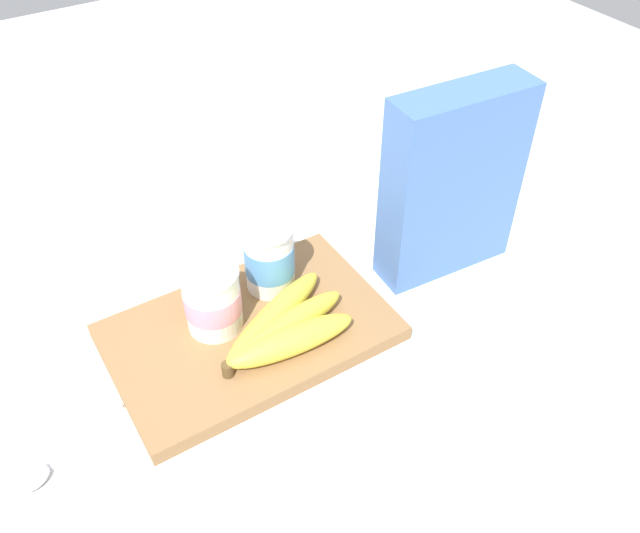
{
  "coord_description": "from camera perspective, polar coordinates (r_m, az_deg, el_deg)",
  "views": [
    {
      "loc": [
        -0.22,
        -0.51,
        0.62
      ],
      "look_at": [
        0.1,
        0.0,
        0.07
      ],
      "focal_mm": 37.25,
      "sensor_mm": 36.0,
      "label": 1
    }
  ],
  "objects": [
    {
      "name": "spoon",
      "position": [
        0.77,
        -21.73,
        -15.2
      ],
      "size": [
        0.13,
        0.06,
        0.01
      ],
      "color": "silver",
      "rests_on": "ground_plane"
    },
    {
      "name": "banana_bunch",
      "position": [
        0.79,
        -3.15,
        -5.32
      ],
      "size": [
        0.18,
        0.12,
        0.03
      ],
      "color": "yellow",
      "rests_on": "cutting_board"
    },
    {
      "name": "ground_plane",
      "position": [
        0.83,
        -6.01,
        -6.06
      ],
      "size": [
        2.4,
        2.4,
        0.0
      ],
      "primitive_type": "plane",
      "color": "silver"
    },
    {
      "name": "yogurt_cup_back",
      "position": [
        0.84,
        -4.38,
        0.81
      ],
      "size": [
        0.07,
        0.07,
        0.1
      ],
      "color": "white",
      "rests_on": "cutting_board"
    },
    {
      "name": "cutting_board",
      "position": [
        0.83,
        -6.06,
        -5.6
      ],
      "size": [
        0.34,
        0.21,
        0.02
      ],
      "primitive_type": "cube",
      "color": "olive",
      "rests_on": "ground_plane"
    },
    {
      "name": "yogurt_cup_front",
      "position": [
        0.8,
        -9.23,
        -2.78
      ],
      "size": [
        0.07,
        0.07,
        0.09
      ],
      "color": "white",
      "rests_on": "cutting_board"
    },
    {
      "name": "cereal_box",
      "position": [
        0.87,
        11.28,
        6.95
      ],
      "size": [
        0.19,
        0.07,
        0.26
      ],
      "primitive_type": "cube",
      "rotation": [
        0.0,
        0.0,
        -0.07
      ],
      "color": "#4770B7",
      "rests_on": "ground_plane"
    }
  ]
}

